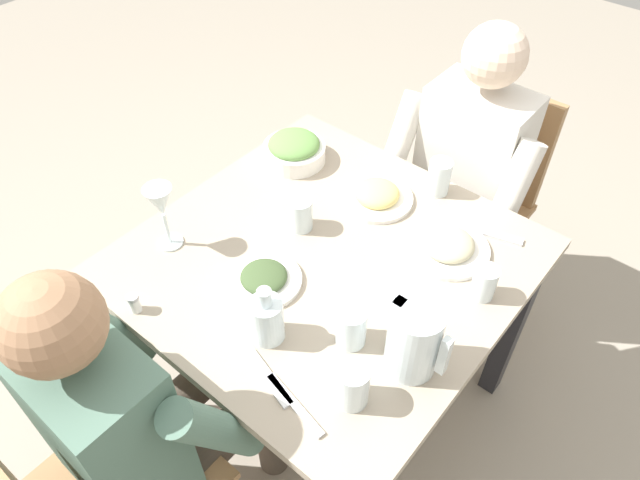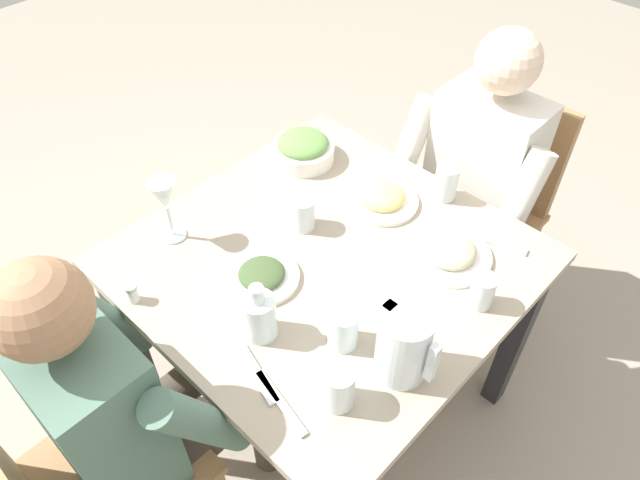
{
  "view_description": "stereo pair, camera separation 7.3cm",
  "coord_description": "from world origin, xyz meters",
  "px_view_note": "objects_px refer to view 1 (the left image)",
  "views": [
    {
      "loc": [
        0.67,
        -0.83,
        1.9
      ],
      "look_at": [
        -0.02,
        -0.01,
        0.81
      ],
      "focal_mm": 32.64,
      "sensor_mm": 36.0,
      "label": 1
    },
    {
      "loc": [
        0.73,
        -0.78,
        1.9
      ],
      "look_at": [
        -0.02,
        -0.01,
        0.81
      ],
      "focal_mm": 32.64,
      "sensor_mm": 36.0,
      "label": 2
    }
  ],
  "objects_px": {
    "salad_bowl": "(294,149)",
    "water_glass_by_pitcher": "(484,282)",
    "wine_glass": "(161,205)",
    "oil_carafe": "(267,321)",
    "water_glass_far_left": "(439,177)",
    "water_glass_center": "(351,327)",
    "diner_far": "(453,188)",
    "water_pitcher": "(414,339)",
    "water_glass_far_right": "(300,214)",
    "water_glass_near_right": "(352,385)",
    "plate_beans": "(448,246)",
    "diner_near": "(148,411)",
    "plate_fries": "(377,195)",
    "plate_dolmas": "(264,278)",
    "chair_far": "(475,191)",
    "dining_table": "(326,284)",
    "salt_shaker": "(134,303)"
  },
  "relations": [
    {
      "from": "salad_bowl",
      "to": "water_glass_by_pitcher",
      "type": "xyz_separation_m",
      "value": [
        0.73,
        -0.11,
        0.01
      ]
    },
    {
      "from": "wine_glass",
      "to": "oil_carafe",
      "type": "relative_size",
      "value": 1.19
    },
    {
      "from": "water_glass_far_left",
      "to": "water_glass_center",
      "type": "bearing_deg",
      "value": -77.54
    },
    {
      "from": "diner_far",
      "to": "water_pitcher",
      "type": "bearing_deg",
      "value": -67.83
    },
    {
      "from": "salad_bowl",
      "to": "water_glass_center",
      "type": "bearing_deg",
      "value": -37.57
    },
    {
      "from": "water_glass_far_left",
      "to": "water_glass_far_right",
      "type": "distance_m",
      "value": 0.44
    },
    {
      "from": "diner_far",
      "to": "wine_glass",
      "type": "distance_m",
      "value": 0.95
    },
    {
      "from": "water_glass_near_right",
      "to": "plate_beans",
      "type": "bearing_deg",
      "value": 98.03
    },
    {
      "from": "wine_glass",
      "to": "diner_near",
      "type": "bearing_deg",
      "value": -48.88
    },
    {
      "from": "diner_far",
      "to": "water_glass_near_right",
      "type": "height_order",
      "value": "diner_far"
    },
    {
      "from": "diner_near",
      "to": "plate_fries",
      "type": "xyz_separation_m",
      "value": [
        0.03,
        0.85,
        0.12
      ]
    },
    {
      "from": "water_glass_far_right",
      "to": "plate_dolmas",
      "type": "bearing_deg",
      "value": -73.52
    },
    {
      "from": "chair_far",
      "to": "oil_carafe",
      "type": "height_order",
      "value": "oil_carafe"
    },
    {
      "from": "water_glass_far_left",
      "to": "oil_carafe",
      "type": "height_order",
      "value": "oil_carafe"
    },
    {
      "from": "water_pitcher",
      "to": "water_glass_near_right",
      "type": "bearing_deg",
      "value": -106.85
    },
    {
      "from": "plate_beans",
      "to": "water_glass_by_pitcher",
      "type": "relative_size",
      "value": 2.42
    },
    {
      "from": "plate_beans",
      "to": "oil_carafe",
      "type": "xyz_separation_m",
      "value": [
        -0.18,
        -0.51,
        0.04
      ]
    },
    {
      "from": "diner_far",
      "to": "water_glass_center",
      "type": "xyz_separation_m",
      "value": [
        0.15,
        -0.75,
        0.15
      ]
    },
    {
      "from": "dining_table",
      "to": "diner_near",
      "type": "xyz_separation_m",
      "value": [
        -0.06,
        -0.58,
        0.02
      ]
    },
    {
      "from": "water_glass_near_right",
      "to": "plate_fries",
      "type": "bearing_deg",
      "value": 121.26
    },
    {
      "from": "dining_table",
      "to": "plate_fries",
      "type": "relative_size",
      "value": 4.51
    },
    {
      "from": "plate_beans",
      "to": "water_glass_by_pitcher",
      "type": "distance_m",
      "value": 0.17
    },
    {
      "from": "diner_far",
      "to": "water_glass_by_pitcher",
      "type": "height_order",
      "value": "diner_far"
    },
    {
      "from": "salad_bowl",
      "to": "plate_dolmas",
      "type": "xyz_separation_m",
      "value": [
        0.28,
        -0.43,
        -0.03
      ]
    },
    {
      "from": "water_pitcher",
      "to": "salad_bowl",
      "type": "relative_size",
      "value": 0.96
    },
    {
      "from": "diner_near",
      "to": "dining_table",
      "type": "bearing_deg",
      "value": 83.71
    },
    {
      "from": "water_glass_near_right",
      "to": "water_glass_far_left",
      "type": "relative_size",
      "value": 1.01
    },
    {
      "from": "salad_bowl",
      "to": "wine_glass",
      "type": "bearing_deg",
      "value": -91.75
    },
    {
      "from": "plate_beans",
      "to": "diner_far",
      "type": "bearing_deg",
      "value": 115.97
    },
    {
      "from": "dining_table",
      "to": "plate_fries",
      "type": "distance_m",
      "value": 0.3
    },
    {
      "from": "diner_near",
      "to": "oil_carafe",
      "type": "distance_m",
      "value": 0.35
    },
    {
      "from": "diner_far",
      "to": "water_glass_near_right",
      "type": "bearing_deg",
      "value": -74.33
    },
    {
      "from": "salad_bowl",
      "to": "salt_shaker",
      "type": "distance_m",
      "value": 0.71
    },
    {
      "from": "plate_dolmas",
      "to": "salt_shaker",
      "type": "xyz_separation_m",
      "value": [
        -0.18,
        -0.27,
        0.01
      ]
    },
    {
      "from": "diner_near",
      "to": "oil_carafe",
      "type": "bearing_deg",
      "value": 66.97
    },
    {
      "from": "water_glass_near_right",
      "to": "salt_shaker",
      "type": "distance_m",
      "value": 0.58
    },
    {
      "from": "plate_fries",
      "to": "water_glass_near_right",
      "type": "xyz_separation_m",
      "value": [
        0.34,
        -0.56,
        0.04
      ]
    },
    {
      "from": "plate_beans",
      "to": "water_glass_far_right",
      "type": "xyz_separation_m",
      "value": [
        -0.37,
        -0.19,
        0.03
      ]
    },
    {
      "from": "diner_near",
      "to": "water_glass_near_right",
      "type": "xyz_separation_m",
      "value": [
        0.38,
        0.28,
        0.16
      ]
    },
    {
      "from": "plate_dolmas",
      "to": "salt_shaker",
      "type": "distance_m",
      "value": 0.32
    },
    {
      "from": "water_pitcher",
      "to": "water_glass_far_left",
      "type": "bearing_deg",
      "value": 116.18
    },
    {
      "from": "diner_far",
      "to": "salad_bowl",
      "type": "xyz_separation_m",
      "value": [
        -0.41,
        -0.32,
        0.14
      ]
    },
    {
      "from": "chair_far",
      "to": "diner_far",
      "type": "xyz_separation_m",
      "value": [
        -0.0,
        -0.2,
        0.15
      ]
    },
    {
      "from": "plate_dolmas",
      "to": "salt_shaker",
      "type": "bearing_deg",
      "value": -123.78
    },
    {
      "from": "diner_near",
      "to": "salad_bowl",
      "type": "distance_m",
      "value": 0.89
    },
    {
      "from": "salad_bowl",
      "to": "water_glass_far_left",
      "type": "bearing_deg",
      "value": 20.57
    },
    {
      "from": "water_pitcher",
      "to": "wine_glass",
      "type": "height_order",
      "value": "wine_glass"
    },
    {
      "from": "salad_bowl",
      "to": "water_glass_far_right",
      "type": "relative_size",
      "value": 2.02
    },
    {
      "from": "water_pitcher",
      "to": "water_glass_far_left",
      "type": "xyz_separation_m",
      "value": [
        -0.27,
        0.56,
        -0.04
      ]
    },
    {
      "from": "dining_table",
      "to": "plate_dolmas",
      "type": "height_order",
      "value": "plate_dolmas"
    }
  ]
}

